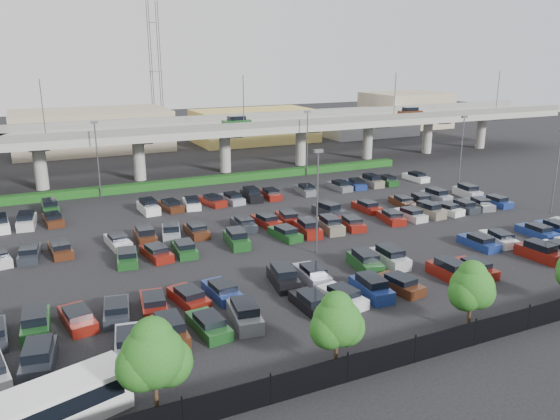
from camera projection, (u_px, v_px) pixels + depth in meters
name	position (u px, v px, depth m)	size (l,w,h in m)	color
ground	(281.00, 230.00, 60.59)	(280.00, 280.00, 0.00)	black
overpass	(194.00, 132.00, 86.37)	(150.00, 13.00, 15.80)	gray
hedge	(210.00, 180.00, 82.15)	(66.00, 1.60, 1.10)	#143B11
fence	(463.00, 337.00, 36.00)	(70.00, 0.10, 2.00)	black
tree_row	(459.00, 290.00, 36.87)	(65.07, 3.66, 5.94)	#332316
shuttle_bus	(58.00, 403.00, 28.54)	(7.85, 4.58, 2.39)	white
parked_cars	(287.00, 236.00, 56.77)	(63.02, 41.56, 1.67)	maroon
light_poles	(239.00, 175.00, 58.91)	(66.90, 48.38, 10.30)	#504F55
distant_buildings	(210.00, 126.00, 118.34)	(138.00, 24.00, 9.00)	slate
comm_tower	(156.00, 69.00, 122.20)	(2.40, 2.40, 30.00)	#504F55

